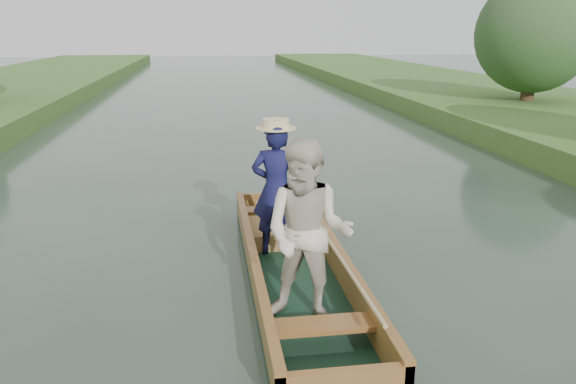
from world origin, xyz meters
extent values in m
plane|color=#283D30|center=(0.00, 0.00, 0.00)|extent=(120.00, 120.00, 0.00)
cylinder|color=#47331E|center=(9.80, 11.59, 1.18)|extent=(0.44, 0.44, 2.37)
sphere|color=#24431B|center=(9.80, 11.59, 2.77)|extent=(3.80, 3.80, 3.80)
sphere|color=#24431B|center=(10.40, 11.89, 2.37)|extent=(2.20, 2.20, 2.20)
cube|color=#13311F|center=(0.00, 0.00, 0.04)|extent=(1.10, 5.00, 0.08)
cube|color=brown|center=(-0.51, 0.00, 0.24)|extent=(0.08, 5.00, 0.32)
cube|color=brown|center=(0.51, 0.00, 0.24)|extent=(0.08, 5.00, 0.32)
cube|color=brown|center=(0.00, 2.46, 0.24)|extent=(1.10, 0.08, 0.32)
cube|color=brown|center=(-0.51, 0.00, 0.42)|extent=(0.10, 5.00, 0.04)
cube|color=brown|center=(0.51, 0.00, 0.42)|extent=(0.10, 5.00, 0.04)
cube|color=brown|center=(0.00, 1.90, 0.30)|extent=(0.94, 0.30, 0.05)
cube|color=brown|center=(0.00, -1.60, 0.30)|extent=(0.94, 0.30, 0.05)
imported|color=#13143E|center=(-0.14, 0.72, 0.95)|extent=(0.72, 0.57, 1.74)
cylinder|color=beige|center=(-0.14, 0.72, 1.78)|extent=(0.52, 0.52, 0.12)
imported|color=beige|center=(-0.05, -1.10, 1.01)|extent=(1.11, 1.01, 1.86)
cube|color=#AC6737|center=(-0.11, 1.21, 0.19)|extent=(0.85, 0.90, 0.22)
sphere|color=#A47C56|center=(0.19, 1.11, 0.42)|extent=(0.22, 0.22, 0.22)
sphere|color=#A47C56|center=(0.19, 1.10, 0.58)|extent=(0.16, 0.16, 0.16)
sphere|color=#A47C56|center=(0.13, 1.10, 0.66)|extent=(0.06, 0.06, 0.06)
sphere|color=#A47C56|center=(0.25, 1.10, 0.66)|extent=(0.06, 0.06, 0.06)
sphere|color=#A47C56|center=(0.19, 1.04, 0.57)|extent=(0.07, 0.07, 0.07)
sphere|color=#A47C56|center=(0.10, 1.09, 0.45)|extent=(0.08, 0.08, 0.08)
sphere|color=#A47C56|center=(0.29, 1.09, 0.45)|extent=(0.08, 0.08, 0.08)
sphere|color=#A47C56|center=(0.14, 1.08, 0.33)|extent=(0.09, 0.09, 0.09)
sphere|color=#A47C56|center=(0.25, 1.08, 0.33)|extent=(0.09, 0.09, 0.09)
cylinder|color=silver|center=(-0.25, 1.90, 0.33)|extent=(0.07, 0.07, 0.01)
cylinder|color=silver|center=(-0.25, 1.90, 0.37)|extent=(0.01, 0.01, 0.08)
ellipsoid|color=silver|center=(-0.25, 1.90, 0.43)|extent=(0.09, 0.09, 0.05)
cylinder|color=tan|center=(0.43, -0.01, 0.46)|extent=(0.04, 4.18, 0.19)
camera|label=1|loc=(-0.99, -6.14, 2.93)|focal=35.00mm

